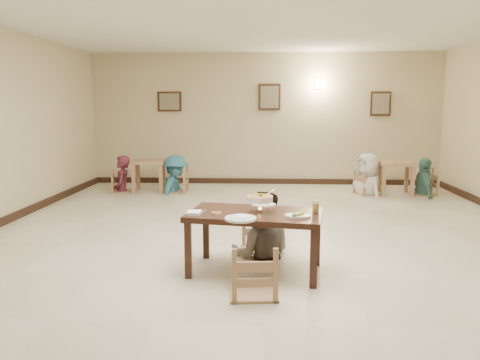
# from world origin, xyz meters

# --- Properties ---
(floor) EXTENTS (10.00, 10.00, 0.00)m
(floor) POSITION_xyz_m (0.00, 0.00, 0.00)
(floor) COLOR beige
(floor) RESTS_ON ground
(ceiling) EXTENTS (10.00, 10.00, 0.00)m
(ceiling) POSITION_xyz_m (0.00, 0.00, 3.00)
(ceiling) COLOR white
(ceiling) RESTS_ON wall_back
(wall_back) EXTENTS (10.00, 0.00, 10.00)m
(wall_back) POSITION_xyz_m (0.00, 5.00, 1.50)
(wall_back) COLOR beige
(wall_back) RESTS_ON floor
(wall_front) EXTENTS (10.00, 0.00, 10.00)m
(wall_front) POSITION_xyz_m (0.00, -5.00, 1.50)
(wall_front) COLOR beige
(wall_front) RESTS_ON floor
(baseboard_back) EXTENTS (8.00, 0.06, 0.12)m
(baseboard_back) POSITION_xyz_m (0.00, 4.97, 0.06)
(baseboard_back) COLOR black
(baseboard_back) RESTS_ON floor
(picture_a) EXTENTS (0.55, 0.04, 0.45)m
(picture_a) POSITION_xyz_m (-2.20, 4.96, 1.90)
(picture_a) COLOR #331E10
(picture_a) RESTS_ON wall_back
(picture_b) EXTENTS (0.50, 0.04, 0.60)m
(picture_b) POSITION_xyz_m (0.10, 4.96, 2.00)
(picture_b) COLOR #331E10
(picture_b) RESTS_ON wall_back
(picture_c) EXTENTS (0.45, 0.04, 0.55)m
(picture_c) POSITION_xyz_m (2.60, 4.96, 1.85)
(picture_c) COLOR #331E10
(picture_c) RESTS_ON wall_back
(wall_sconce) EXTENTS (0.16, 0.05, 0.22)m
(wall_sconce) POSITION_xyz_m (1.20, 4.96, 2.30)
(wall_sconce) COLOR #FFD88C
(wall_sconce) RESTS_ON wall_back
(main_table) EXTENTS (1.52, 1.01, 0.66)m
(main_table) POSITION_xyz_m (-0.10, -0.94, 0.58)
(main_table) COLOR #331910
(main_table) RESTS_ON floor
(chair_far) EXTENTS (0.47, 0.47, 1.00)m
(chair_far) POSITION_xyz_m (-0.05, -0.26, 0.50)
(chair_far) COLOR tan
(chair_far) RESTS_ON floor
(chair_near) EXTENTS (0.46, 0.46, 0.97)m
(chair_near) POSITION_xyz_m (-0.10, -1.58, 0.48)
(chair_near) COLOR tan
(chair_near) RESTS_ON floor
(main_diner) EXTENTS (0.78, 0.62, 1.57)m
(main_diner) POSITION_xyz_m (-0.03, -0.36, 0.78)
(main_diner) COLOR gray
(main_diner) RESTS_ON floor
(curry_warmer) EXTENTS (0.31, 0.28, 0.25)m
(curry_warmer) POSITION_xyz_m (-0.05, -0.94, 0.81)
(curry_warmer) COLOR silver
(curry_warmer) RESTS_ON main_table
(rice_plate_far) EXTENTS (0.28, 0.28, 0.06)m
(rice_plate_far) POSITION_xyz_m (-0.01, -0.61, 0.68)
(rice_plate_far) COLOR white
(rice_plate_far) RESTS_ON main_table
(rice_plate_near) EXTENTS (0.32, 0.32, 0.07)m
(rice_plate_near) POSITION_xyz_m (-0.24, -1.29, 0.68)
(rice_plate_near) COLOR white
(rice_plate_near) RESTS_ON main_table
(fried_plate) EXTENTS (0.27, 0.27, 0.06)m
(fried_plate) POSITION_xyz_m (0.34, -1.14, 0.68)
(fried_plate) COLOR white
(fried_plate) RESTS_ON main_table
(chili_dish) EXTENTS (0.10, 0.10, 0.02)m
(chili_dish) POSITION_xyz_m (-0.51, -1.03, 0.67)
(chili_dish) COLOR white
(chili_dish) RESTS_ON main_table
(napkin_cutlery) EXTENTS (0.18, 0.27, 0.03)m
(napkin_cutlery) POSITION_xyz_m (-0.73, -1.08, 0.68)
(napkin_cutlery) COLOR white
(napkin_cutlery) RESTS_ON main_table
(drink_glass) EXTENTS (0.07, 0.07, 0.14)m
(drink_glass) POSITION_xyz_m (0.55, -0.96, 0.73)
(drink_glass) COLOR white
(drink_glass) RESTS_ON main_table
(bg_table_left) EXTENTS (0.74, 0.74, 0.68)m
(bg_table_left) POSITION_xyz_m (-2.44, 3.80, 0.54)
(bg_table_left) COLOR #A27959
(bg_table_left) RESTS_ON floor
(bg_table_right) EXTENTS (0.73, 0.73, 0.67)m
(bg_table_right) POSITION_xyz_m (2.68, 3.77, 0.54)
(bg_table_right) COLOR #A27959
(bg_table_right) RESTS_ON floor
(bg_chair_ll) EXTENTS (0.41, 0.41, 0.88)m
(bg_chair_ll) POSITION_xyz_m (-3.01, 3.75, 0.44)
(bg_chair_ll) COLOR tan
(bg_chair_ll) RESTS_ON floor
(bg_chair_lr) EXTENTS (0.47, 0.47, 1.00)m
(bg_chair_lr) POSITION_xyz_m (-1.86, 3.77, 0.50)
(bg_chair_lr) COLOR tan
(bg_chair_lr) RESTS_ON floor
(bg_chair_rl) EXTENTS (0.43, 0.43, 0.92)m
(bg_chair_rl) POSITION_xyz_m (2.12, 3.77, 0.46)
(bg_chair_rl) COLOR tan
(bg_chair_rl) RESTS_ON floor
(bg_chair_rr) EXTENTS (0.47, 0.47, 1.01)m
(bg_chair_rr) POSITION_xyz_m (3.24, 3.71, 0.50)
(bg_chair_rr) COLOR tan
(bg_chair_rr) RESTS_ON floor
(bg_diner_a) EXTENTS (0.47, 0.62, 1.54)m
(bg_diner_a) POSITION_xyz_m (-3.01, 3.75, 0.77)
(bg_diner_a) COLOR maroon
(bg_diner_a) RESTS_ON floor
(bg_diner_b) EXTENTS (0.76, 1.11, 1.58)m
(bg_diner_b) POSITION_xyz_m (-1.86, 3.77, 0.79)
(bg_diner_b) COLOR teal
(bg_diner_b) RESTS_ON floor
(bg_diner_c) EXTENTS (0.82, 0.98, 1.70)m
(bg_diner_c) POSITION_xyz_m (2.12, 3.77, 0.85)
(bg_diner_c) COLOR silver
(bg_diner_c) RESTS_ON floor
(bg_diner_d) EXTENTS (0.38, 0.91, 1.54)m
(bg_diner_d) POSITION_xyz_m (3.24, 3.71, 0.77)
(bg_diner_d) COLOR slate
(bg_diner_d) RESTS_ON floor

